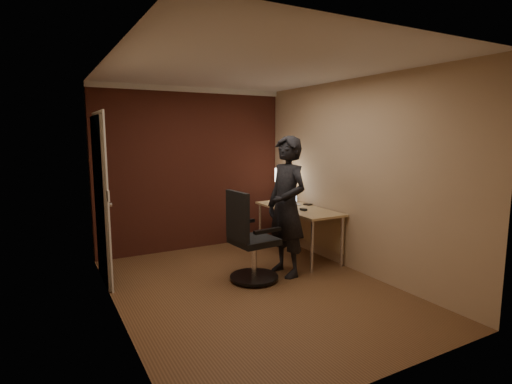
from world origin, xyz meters
TOP-DOWN VIEW (x-y plane):
  - room at (-0.27, 1.54)m, footprint 4.00×4.00m
  - desk at (1.25, 0.79)m, footprint 0.60×1.50m
  - desk_lamp at (1.27, 1.30)m, footprint 0.22×0.22m
  - laptop at (1.21, 1.11)m, footprint 0.39×0.35m
  - mouse at (1.12, 0.56)m, footprint 0.07×0.10m
  - wallet at (1.43, 0.89)m, footprint 0.12×0.13m
  - office_chair at (0.07, 0.22)m, footprint 0.60×0.64m
  - person at (0.61, 0.22)m, footprint 0.48×0.68m

SIDE VIEW (x-z plane):
  - office_chair at x=0.07m, z-range -0.06..1.04m
  - desk at x=1.25m, z-range 0.24..0.97m
  - wallet at x=1.43m, z-range 0.73..0.75m
  - mouse at x=1.12m, z-range 0.73..0.76m
  - laptop at x=1.21m, z-range 0.68..0.91m
  - person at x=0.61m, z-range 0.00..1.78m
  - desk_lamp at x=1.27m, z-range 0.88..1.41m
  - room at x=-0.27m, z-range -0.63..3.37m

